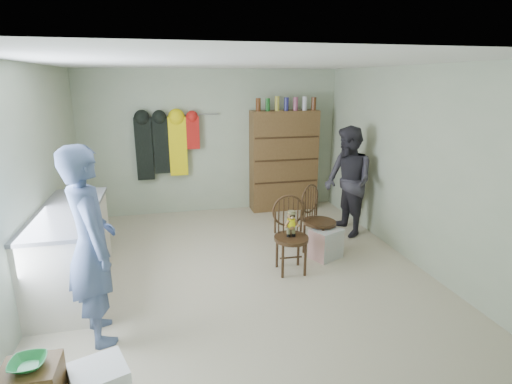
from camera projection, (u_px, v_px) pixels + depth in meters
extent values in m
plane|color=beige|center=(240.00, 269.00, 5.06)|extent=(5.00, 5.00, 0.00)
plane|color=#B0BB9C|center=(213.00, 142.00, 7.07)|extent=(4.50, 0.00, 4.50)
plane|color=#B0BB9C|center=(31.00, 184.00, 4.23)|extent=(0.00, 5.00, 5.00)
plane|color=#B0BB9C|center=(408.00, 165.00, 5.21)|extent=(0.00, 5.00, 5.00)
plane|color=white|center=(238.00, 63.00, 4.38)|extent=(5.00, 5.00, 0.00)
cube|color=silver|center=(71.00, 251.00, 4.52)|extent=(0.60, 1.80, 0.90)
cube|color=slate|center=(66.00, 212.00, 4.39)|extent=(0.64, 1.86, 0.04)
cylinder|color=#99999E|center=(93.00, 258.00, 4.14)|extent=(0.02, 0.02, 0.14)
cylinder|color=#99999E|center=(104.00, 227.00, 4.98)|extent=(0.02, 0.02, 0.14)
imported|color=green|center=(28.00, 364.00, 2.59)|extent=(0.23, 0.23, 0.06)
cylinder|color=#3E2715|center=(291.00, 238.00, 4.89)|extent=(0.44, 0.44, 0.04)
cylinder|color=#3E2715|center=(283.00, 262.00, 4.79)|extent=(0.03, 0.03, 0.42)
cylinder|color=#3E2715|center=(305.00, 260.00, 4.84)|extent=(0.03, 0.03, 0.42)
cylinder|color=#3E2715|center=(277.00, 252.00, 5.07)|extent=(0.03, 0.03, 0.42)
cylinder|color=#3E2715|center=(298.00, 250.00, 5.12)|extent=(0.03, 0.03, 0.42)
torus|color=#3E2715|center=(288.00, 211.00, 4.97)|extent=(0.41, 0.04, 0.41)
cylinder|color=#3E2715|center=(275.00, 222.00, 4.97)|extent=(0.03, 0.03, 0.28)
cylinder|color=#3E2715|center=(301.00, 221.00, 5.03)|extent=(0.03, 0.03, 0.28)
cylinder|color=#F0ED0F|center=(291.00, 223.00, 4.85)|extent=(0.10, 0.10, 0.10)
cylinder|color=#475128|center=(291.00, 230.00, 4.88)|extent=(0.06, 0.06, 0.15)
sphere|color=#9E7042|center=(291.00, 216.00, 4.83)|extent=(0.09, 0.09, 0.09)
cylinder|color=#475128|center=(291.00, 212.00, 4.82)|extent=(0.08, 0.08, 0.03)
cube|color=black|center=(293.00, 216.00, 4.79)|extent=(0.07, 0.01, 0.02)
cylinder|color=#3E2715|center=(320.00, 222.00, 5.44)|extent=(0.59, 0.59, 0.04)
cylinder|color=#3E2715|center=(322.00, 244.00, 5.31)|extent=(0.03, 0.03, 0.42)
cylinder|color=#3E2715|center=(333.00, 238.00, 5.52)|extent=(0.03, 0.03, 0.42)
cylinder|color=#3E2715|center=(304.00, 238.00, 5.50)|extent=(0.03, 0.03, 0.42)
cylinder|color=#3E2715|center=(315.00, 233.00, 5.70)|extent=(0.03, 0.03, 0.42)
torus|color=#3E2715|center=(310.00, 199.00, 5.47)|extent=(0.35, 0.27, 0.41)
cylinder|color=#3E2715|center=(303.00, 212.00, 5.37)|extent=(0.03, 0.03, 0.28)
cylinder|color=#3E2715|center=(317.00, 206.00, 5.62)|extent=(0.03, 0.03, 0.28)
cube|color=#E57F72|center=(326.00, 244.00, 5.34)|extent=(0.47, 0.43, 0.40)
imported|color=#485B85|center=(91.00, 246.00, 3.52)|extent=(0.63, 0.77, 1.81)
imported|color=#2D2B33|center=(348.00, 182.00, 6.02)|extent=(0.71, 0.87, 1.67)
cube|color=brown|center=(284.00, 161.00, 7.24)|extent=(1.20, 0.38, 1.80)
cube|color=#3E2715|center=(286.00, 182.00, 7.16)|extent=(1.16, 0.02, 0.03)
cube|color=#3E2715|center=(287.00, 160.00, 7.05)|extent=(1.16, 0.02, 0.03)
cube|color=#3E2715|center=(287.00, 137.00, 6.94)|extent=(1.16, 0.02, 0.03)
cylinder|color=#592D14|center=(258.00, 105.00, 6.77)|extent=(0.08, 0.08, 0.22)
cylinder|color=#19591E|center=(268.00, 105.00, 6.80)|extent=(0.08, 0.08, 0.22)
cylinder|color=#A59933|center=(277.00, 104.00, 6.84)|extent=(0.08, 0.08, 0.25)
cylinder|color=navy|center=(286.00, 104.00, 6.88)|extent=(0.08, 0.08, 0.23)
cylinder|color=#8C3F59|center=(296.00, 104.00, 6.91)|extent=(0.08, 0.08, 0.23)
cylinder|color=#B2B2B7|center=(305.00, 104.00, 6.95)|extent=(0.09, 0.09, 0.24)
cylinder|color=#592D14|center=(314.00, 104.00, 6.98)|extent=(0.09, 0.09, 0.23)
cylinder|color=#99999E|center=(189.00, 114.00, 6.79)|extent=(1.00, 0.02, 0.02)
cube|color=black|center=(144.00, 149.00, 6.71)|extent=(0.28, 0.10, 1.05)
cube|color=black|center=(161.00, 145.00, 6.76)|extent=(0.26, 0.10, 0.95)
cube|color=yellow|center=(178.00, 146.00, 6.83)|extent=(0.30, 0.10, 1.00)
cube|color=red|center=(193.00, 133.00, 6.82)|extent=(0.22, 0.10, 0.55)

